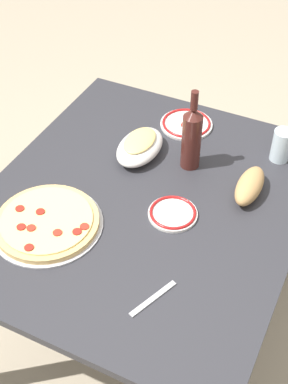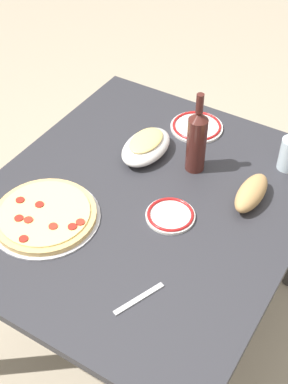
{
  "view_description": "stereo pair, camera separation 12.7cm",
  "coord_description": "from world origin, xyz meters",
  "views": [
    {
      "loc": [
        1.17,
        0.57,
        2.02
      ],
      "look_at": [
        0.0,
        0.0,
        0.79
      ],
      "focal_mm": 49.76,
      "sensor_mm": 36.0,
      "label": 1
    },
    {
      "loc": [
        1.11,
        0.68,
        2.02
      ],
      "look_at": [
        0.0,
        0.0,
        0.79
      ],
      "focal_mm": 49.76,
      "sensor_mm": 36.0,
      "label": 2
    }
  ],
  "objects": [
    {
      "name": "ground_plane",
      "position": [
        0.0,
        0.0,
        0.0
      ],
      "size": [
        8.0,
        8.0,
        0.0
      ],
      "primitive_type": "plane",
      "color": "tan",
      "rests_on": "ground"
    },
    {
      "name": "wine_bottle",
      "position": [
        -0.23,
        0.07,
        0.89
      ],
      "size": [
        0.07,
        0.07,
        0.31
      ],
      "color": "#471E19",
      "rests_on": "dining_table"
    },
    {
      "name": "pepperoni_pizza",
      "position": [
        0.25,
        -0.23,
        0.77
      ],
      "size": [
        0.36,
        0.36,
        0.03
      ],
      "color": "#B7B7BC",
      "rests_on": "dining_table"
    },
    {
      "name": "dining_table",
      "position": [
        0.0,
        0.0,
        0.64
      ],
      "size": [
        1.22,
        1.05,
        0.76
      ],
      "color": "#2D2D33",
      "rests_on": "ground"
    },
    {
      "name": "side_plate_far",
      "position": [
        0.03,
        0.12,
        0.77
      ],
      "size": [
        0.16,
        0.16,
        0.02
      ],
      "color": "white",
      "rests_on": "dining_table"
    },
    {
      "name": "baked_pasta_dish",
      "position": [
        -0.21,
        -0.12,
        0.8
      ],
      "size": [
        0.24,
        0.15,
        0.08
      ],
      "color": "white",
      "rests_on": "dining_table"
    },
    {
      "name": "side_plate_near",
      "position": [
        -0.45,
        -0.03,
        0.77
      ],
      "size": [
        0.21,
        0.21,
        0.02
      ],
      "color": "white",
      "rests_on": "dining_table"
    },
    {
      "name": "fork_right",
      "position": [
        0.36,
        0.2,
        0.76
      ],
      "size": [
        0.16,
        0.08,
        0.0
      ],
      "primitive_type": "cube",
      "rotation": [
        0.0,
        0.0,
        2.75
      ],
      "color": "#B7B7BC",
      "rests_on": "dining_table"
    },
    {
      "name": "bread_loaf",
      "position": [
        -0.18,
        0.31,
        0.8
      ],
      "size": [
        0.2,
        0.08,
        0.08
      ],
      "primitive_type": "ellipsoid",
      "color": "tan",
      "rests_on": "dining_table"
    }
  ]
}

